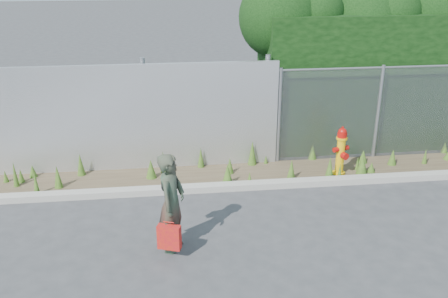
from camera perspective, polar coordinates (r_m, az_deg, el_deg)
name	(u,v)px	position (r m, az deg, el deg)	size (l,w,h in m)	color
ground	(253,240)	(8.02, 3.39, -10.30)	(80.00, 80.00, 0.00)	#3C3C3E
curb	(237,186)	(9.54, 1.50, -4.27)	(16.00, 0.22, 0.12)	#A29E92
weed_strip	(255,168)	(10.14, 3.52, -2.14)	(16.00, 1.32, 0.54)	#4D3E2C
corrugated_fence	(67,121)	(10.36, -17.53, 3.10)	(8.50, 0.21, 2.30)	#B6B7BD
chainlink_fence	(425,111)	(11.59, 21.96, 4.10)	(6.50, 0.07, 2.05)	gray
hedge	(404,52)	(12.21, 19.92, 10.43)	(7.85, 1.95, 3.86)	black
fire_hydrant	(341,152)	(10.22, 13.19, -0.32)	(0.34, 0.31, 1.03)	yellow
woman	(172,202)	(7.47, -6.00, -6.10)	(0.57, 0.37, 1.55)	#116C49
red_tote_bag	(169,237)	(7.43, -6.28, -9.98)	(0.34, 0.13, 0.45)	red
black_shoulder_bag	(169,183)	(7.53, -6.27, -3.94)	(0.23, 0.10, 0.17)	black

